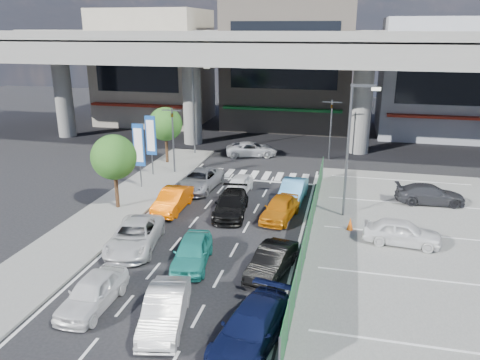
% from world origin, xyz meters
% --- Properties ---
extents(ground, '(120.00, 120.00, 0.00)m').
position_xyz_m(ground, '(0.00, 0.00, 0.00)').
color(ground, black).
rests_on(ground, ground).
extents(parking_lot, '(12.00, 28.00, 0.06)m').
position_xyz_m(parking_lot, '(11.00, 2.00, 0.03)').
color(parking_lot, slate).
rests_on(parking_lot, ground).
extents(sidewalk_left, '(4.00, 30.00, 0.12)m').
position_xyz_m(sidewalk_left, '(-7.00, 4.00, 0.06)').
color(sidewalk_left, slate).
rests_on(sidewalk_left, ground).
extents(fence_run, '(0.16, 22.00, 1.80)m').
position_xyz_m(fence_run, '(5.30, 1.00, 0.90)').
color(fence_run, '#1C5229').
rests_on(fence_run, ground).
extents(expressway, '(64.00, 14.00, 10.75)m').
position_xyz_m(expressway, '(0.00, 22.00, 8.76)').
color(expressway, slate).
rests_on(expressway, ground).
extents(building_west, '(12.00, 10.90, 13.00)m').
position_xyz_m(building_west, '(-16.00, 31.97, 6.49)').
color(building_west, gray).
rests_on(building_west, ground).
extents(building_center, '(14.00, 10.90, 15.00)m').
position_xyz_m(building_center, '(0.00, 32.97, 7.49)').
color(building_center, gray).
rests_on(building_center, ground).
extents(building_east, '(12.00, 10.90, 12.00)m').
position_xyz_m(building_east, '(16.00, 31.97, 5.99)').
color(building_east, gray).
rests_on(building_east, ground).
extents(traffic_light_left, '(1.60, 1.24, 5.20)m').
position_xyz_m(traffic_light_left, '(-6.20, 12.00, 3.94)').
color(traffic_light_left, '#595B60').
rests_on(traffic_light_left, ground).
extents(traffic_light_right, '(1.60, 1.24, 5.20)m').
position_xyz_m(traffic_light_right, '(5.50, 19.00, 3.94)').
color(traffic_light_right, '#595B60').
rests_on(traffic_light_right, ground).
extents(street_lamp_right, '(1.65, 0.22, 8.00)m').
position_xyz_m(street_lamp_right, '(7.17, 6.00, 4.77)').
color(street_lamp_right, '#595B60').
rests_on(street_lamp_right, ground).
extents(street_lamp_left, '(1.65, 0.22, 8.00)m').
position_xyz_m(street_lamp_left, '(-6.33, 18.00, 4.77)').
color(street_lamp_left, '#595B60').
rests_on(street_lamp_left, ground).
extents(signboard_near, '(0.80, 0.14, 4.70)m').
position_xyz_m(signboard_near, '(-7.20, 7.99, 3.06)').
color(signboard_near, '#595B60').
rests_on(signboard_near, ground).
extents(signboard_far, '(0.80, 0.14, 4.70)m').
position_xyz_m(signboard_far, '(-7.60, 10.99, 3.06)').
color(signboard_far, '#595B60').
rests_on(signboard_far, ground).
extents(tree_near, '(2.80, 2.80, 4.80)m').
position_xyz_m(tree_near, '(-7.00, 4.00, 3.39)').
color(tree_near, '#382314').
rests_on(tree_near, ground).
extents(tree_far, '(2.80, 2.80, 4.80)m').
position_xyz_m(tree_far, '(-7.80, 14.50, 3.39)').
color(tree_far, '#382314').
rests_on(tree_far, ground).
extents(van_white_back_left, '(1.66, 4.00, 1.36)m').
position_xyz_m(van_white_back_left, '(-2.80, -6.34, 0.68)').
color(van_white_back_left, silver).
rests_on(van_white_back_left, ground).
extents(hatch_white_back_mid, '(2.25, 4.39, 1.38)m').
position_xyz_m(hatch_white_back_mid, '(0.55, -6.83, 0.69)').
color(hatch_white_back_mid, silver).
rests_on(hatch_white_back_mid, ground).
extents(minivan_navy_back, '(2.80, 5.04, 1.38)m').
position_xyz_m(minivan_navy_back, '(4.02, -7.20, 0.69)').
color(minivan_navy_back, '#0C1234').
rests_on(minivan_navy_back, ground).
extents(sedan_white_mid_left, '(3.11, 5.29, 1.38)m').
position_xyz_m(sedan_white_mid_left, '(-3.48, -0.94, 0.69)').
color(sedan_white_mid_left, silver).
rests_on(sedan_white_mid_left, ground).
extents(taxi_teal_mid, '(2.18, 4.24, 1.38)m').
position_xyz_m(taxi_teal_mid, '(0.00, -1.97, 0.69)').
color(taxi_teal_mid, teal).
rests_on(taxi_teal_mid, ground).
extents(hatch_black_mid_right, '(2.13, 4.16, 1.31)m').
position_xyz_m(hatch_black_mid_right, '(3.90, -1.96, 0.65)').
color(hatch_black_mid_right, black).
rests_on(hatch_black_mid_right, ground).
extents(taxi_orange_left, '(1.46, 4.19, 1.38)m').
position_xyz_m(taxi_orange_left, '(-3.48, 4.52, 0.69)').
color(taxi_orange_left, '#E75800').
rests_on(taxi_orange_left, ground).
extents(sedan_black_mid, '(2.38, 4.78, 1.34)m').
position_xyz_m(sedan_black_mid, '(0.27, 4.66, 0.67)').
color(sedan_black_mid, black).
rests_on(sedan_black_mid, ground).
extents(taxi_orange_right, '(2.26, 4.26, 1.38)m').
position_xyz_m(taxi_orange_right, '(3.30, 4.70, 0.69)').
color(taxi_orange_right, '#C0660B').
rests_on(taxi_orange_right, ground).
extents(wagon_silver_front_left, '(2.64, 5.12, 1.38)m').
position_xyz_m(wagon_silver_front_left, '(-3.07, 8.75, 0.69)').
color(wagon_silver_front_left, '#919399').
rests_on(wagon_silver_front_left, ground).
extents(sedan_white_front_mid, '(1.63, 3.64, 1.22)m').
position_xyz_m(sedan_white_front_mid, '(-0.18, 8.57, 0.61)').
color(sedan_white_front_mid, white).
rests_on(sedan_white_front_mid, ground).
extents(kei_truck_front_right, '(1.69, 4.26, 1.38)m').
position_xyz_m(kei_truck_front_right, '(3.67, 8.00, 0.69)').
color(kei_truck_front_right, '#4992C6').
rests_on(kei_truck_front_right, ground).
extents(crossing_wagon_silver, '(4.97, 3.27, 1.27)m').
position_xyz_m(crossing_wagon_silver, '(-1.34, 18.49, 0.63)').
color(crossing_wagon_silver, '#B6B8BE').
rests_on(crossing_wagon_silver, ground).
extents(parked_sedan_white, '(4.12, 1.98, 1.36)m').
position_xyz_m(parked_sedan_white, '(10.09, 2.61, 0.74)').
color(parked_sedan_white, white).
rests_on(parked_sedan_white, parking_lot).
extents(parked_sedan_dgrey, '(4.45, 2.09, 1.26)m').
position_xyz_m(parked_sedan_dgrey, '(12.43, 9.34, 0.69)').
color(parked_sedan_dgrey, '#2E2E33').
rests_on(parked_sedan_dgrey, parking_lot).
extents(traffic_cone, '(0.46, 0.46, 0.71)m').
position_xyz_m(traffic_cone, '(7.43, 3.88, 0.42)').
color(traffic_cone, '#D4510B').
rests_on(traffic_cone, parking_lot).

